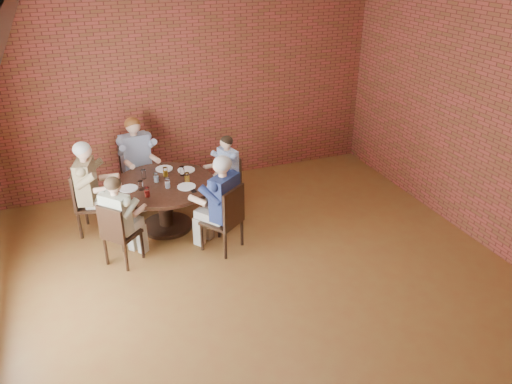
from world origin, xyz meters
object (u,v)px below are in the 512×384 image
object	(u,v)px
diner_c	(92,188)
chair_e	(227,217)
chair_d	(118,233)
chair_c	(87,200)
smartphone	(193,190)
chair_a	(229,179)
diner_d	(120,220)
diner_e	(221,204)
dining_table	(164,196)
diner_b	(138,161)
diner_a	(225,173)
chair_b	(137,169)

from	to	relation	value
diner_c	chair_e	distance (m)	2.04
chair_d	chair_e	size ratio (longest dim) A/B	0.92
chair_c	smartphone	xyz separation A→B (m)	(1.41, -0.71, 0.23)
chair_a	diner_d	xyz separation A→B (m)	(-1.82, -0.96, 0.15)
chair_c	chair_e	world-z (taller)	chair_c
diner_d	diner_e	distance (m)	1.34
dining_table	diner_b	world-z (taller)	diner_b
diner_c	chair_e	xyz separation A→B (m)	(1.65, -1.19, -0.18)
diner_c	smartphone	size ratio (longest dim) A/B	10.43
dining_table	chair_c	distance (m)	1.12
diner_a	diner_c	world-z (taller)	diner_c
dining_table	chair_d	xyz separation A→B (m)	(-0.77, -0.72, -0.04)
diner_d	diner_e	xyz separation A→B (m)	(1.33, -0.16, 0.07)
chair_d	diner_d	bearing A→B (deg)	-90.00
chair_c	chair_d	distance (m)	1.07
chair_e	diner_b	bearing A→B (deg)	-102.09
diner_a	diner_d	world-z (taller)	diner_d
chair_a	chair_c	distance (m)	2.17
dining_table	chair_a	distance (m)	1.14
dining_table	diner_e	world-z (taller)	diner_e
chair_e	diner_a	bearing A→B (deg)	-143.75
diner_a	diner_b	world-z (taller)	diner_b
diner_c	diner_d	distance (m)	0.99
diner_d	chair_d	bearing A→B (deg)	90.00
dining_table	smartphone	distance (m)	0.57
diner_b	chair_c	distance (m)	1.14
dining_table	diner_b	bearing A→B (deg)	101.23
diner_b	diner_d	bearing A→B (deg)	-118.14
chair_c	diner_b	bearing A→B (deg)	-34.59
chair_a	diner_c	distance (m)	2.09
chair_c	diner_e	distance (m)	2.04
diner_c	diner_b	bearing A→B (deg)	-30.34
dining_table	chair_b	distance (m)	1.14
chair_a	chair_d	xyz separation A→B (m)	(-1.87, -1.01, 0.01)
chair_b	diner_c	xyz separation A→B (m)	(-0.76, -0.83, 0.18)
chair_c	diner_d	world-z (taller)	diner_d
chair_a	smartphone	world-z (taller)	chair_a
diner_a	diner_d	xyz separation A→B (m)	(-1.75, -0.94, 0.03)
dining_table	diner_a	size ratio (longest dim) A/B	1.23
chair_a	diner_c	xyz separation A→B (m)	(-2.08, -0.01, 0.23)
chair_b	chair_d	world-z (taller)	chair_b
diner_b	diner_e	size ratio (longest dim) A/B	1.01
diner_b	chair_e	distance (m)	2.12
diner_a	diner_e	distance (m)	1.19
diner_a	chair_c	distance (m)	2.11
chair_d	smartphone	bearing A→B (deg)	-116.88
chair_a	diner_d	size ratio (longest dim) A/B	0.69
diner_d	smartphone	xyz separation A→B (m)	(1.05, 0.27, 0.12)
dining_table	diner_c	xyz separation A→B (m)	(-0.98, 0.29, 0.18)
chair_a	chair_b	size ratio (longest dim) A/B	0.89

